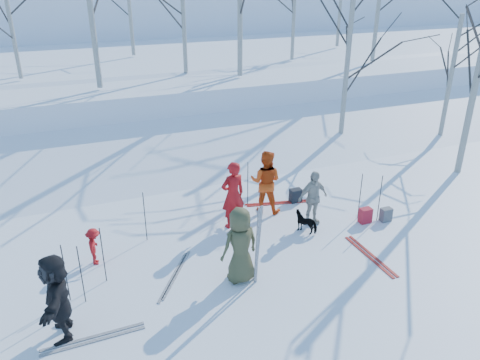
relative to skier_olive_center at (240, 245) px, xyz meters
name	(u,v)px	position (x,y,z in m)	size (l,w,h in m)	color
ground	(263,252)	(0.93, 0.81, -0.88)	(120.00, 120.00, 0.00)	white
snow_ramp	(185,152)	(0.93, 7.81, -0.73)	(70.00, 9.50, 1.40)	white
snow_plateau	(134,77)	(0.93, 17.81, 0.12)	(70.00, 18.00, 2.20)	white
far_hill	(91,22)	(0.93, 38.81, 1.12)	(90.00, 30.00, 6.00)	white
skier_olive_center	(240,245)	(0.00, 0.00, 0.00)	(0.86, 0.56, 1.76)	#424328
skier_red_north	(233,195)	(0.71, 2.27, 0.05)	(0.67, 0.44, 1.85)	#AA0F12
skier_redor_behind	(266,182)	(1.87, 2.75, 0.03)	(0.88, 0.69, 1.82)	#D04210
skier_red_seated	(94,246)	(-2.89, 1.84, -0.42)	(0.59, 0.34, 0.91)	#AA0F12
skier_cream_east	(313,198)	(2.74, 1.63, -0.12)	(0.89, 0.37, 1.52)	beige
skier_grey_west	(57,297)	(-3.73, -0.36, -0.01)	(1.61, 0.51, 1.74)	black
dog	(306,222)	(2.39, 1.31, -0.60)	(0.30, 0.66, 0.55)	black
upright_ski_left	(257,247)	(0.27, -0.30, 0.07)	(0.07, 0.02, 1.90)	silver
upright_ski_right	(258,243)	(0.34, -0.18, 0.07)	(0.07, 0.02, 1.90)	silver
ski_pair_a	(370,256)	(3.25, -0.32, -0.87)	(0.21, 1.90, 0.02)	#A21E17
ski_pair_b	(175,275)	(-1.32, 0.67, -0.87)	(1.20, 1.70, 0.02)	silver
ski_pair_c	(277,203)	(2.41, 3.03, -0.87)	(1.90, 0.60, 0.02)	#A21E17
ski_pair_d	(94,339)	(-3.23, -0.71, -0.87)	(1.90, 0.24, 0.02)	silver
ski_pole_a	(380,198)	(4.49, 1.09, -0.21)	(0.02, 0.02, 1.34)	black
ski_pole_b	(360,196)	(4.07, 1.39, -0.21)	(0.02, 0.02, 1.34)	black
ski_pole_c	(66,273)	(-3.56, 0.65, -0.21)	(0.02, 0.02, 1.34)	black
ski_pole_d	(145,217)	(-1.58, 2.43, -0.21)	(0.02, 0.02, 1.34)	black
ski_pole_e	(248,184)	(1.56, 3.29, -0.21)	(0.02, 0.02, 1.34)	black
ski_pole_f	(81,275)	(-3.26, 0.48, -0.21)	(0.02, 0.02, 1.34)	black
ski_pole_g	(103,255)	(-2.77, 1.05, -0.21)	(0.02, 0.02, 1.34)	black
backpack_red	(365,215)	(4.11, 1.12, -0.67)	(0.32, 0.22, 0.42)	#B11B29
backpack_grey	(386,215)	(4.68, 0.98, -0.69)	(0.30, 0.20, 0.38)	#53555A
backpack_dark	(296,195)	(2.95, 2.94, -0.68)	(0.34, 0.24, 0.40)	black
birch_plateau_c	(10,22)	(-4.39, 13.38, 3.55)	(3.72, 3.72, 4.46)	silver
birch_plateau_e	(183,11)	(2.29, 12.04, 3.84)	(4.13, 4.13, 5.04)	silver
birch_plateau_g	(294,11)	(8.15, 13.27, 3.62)	(3.82, 3.82, 4.60)	silver
birch_plateau_h	(129,0)	(0.99, 17.50, 4.05)	(4.43, 4.43, 5.47)	silver
birch_edge_b	(478,72)	(9.15, 2.87, 2.50)	(5.34, 5.34, 6.77)	silver
birch_edge_c	(450,80)	(10.99, 5.67, 1.54)	(3.99, 3.99, 4.84)	silver
birch_edge_e	(347,72)	(6.89, 6.63, 1.99)	(4.62, 4.62, 5.75)	silver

